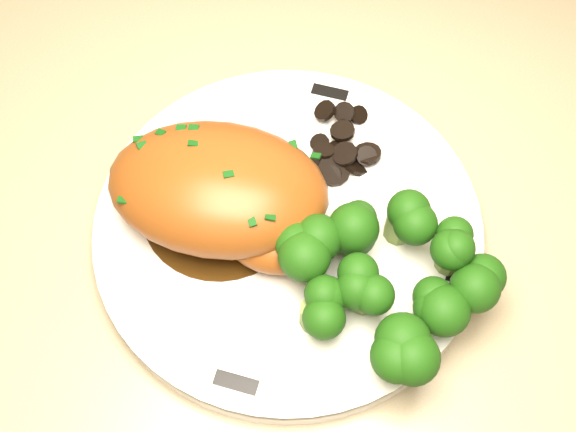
# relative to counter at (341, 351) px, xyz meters

# --- Properties ---
(counter) EXTENTS (2.02, 0.67, 0.99)m
(counter) POSITION_rel_counter_xyz_m (0.00, 0.00, 0.00)
(counter) COLOR brown
(counter) RESTS_ON ground
(plate) EXTENTS (0.36, 0.36, 0.02)m
(plate) POSITION_rel_counter_xyz_m (-0.06, -0.06, 0.44)
(plate) COLOR silver
(plate) RESTS_ON counter
(rim_accent_0) EXTENTS (0.03, 0.01, 0.00)m
(rim_accent_0) POSITION_rel_counter_xyz_m (-0.05, 0.07, 0.45)
(rim_accent_0) COLOR black
(rim_accent_0) RESTS_ON plate
(rim_accent_1) EXTENTS (0.01, 0.03, 0.00)m
(rim_accent_1) POSITION_rel_counter_xyz_m (-0.19, -0.04, 0.45)
(rim_accent_1) COLOR black
(rim_accent_1) RESTS_ON plate
(rim_accent_2) EXTENTS (0.03, 0.01, 0.00)m
(rim_accent_2) POSITION_rel_counter_xyz_m (-0.08, -0.18, 0.45)
(rim_accent_2) COLOR black
(rim_accent_2) RESTS_ON plate
(rim_accent_3) EXTENTS (0.01, 0.03, 0.00)m
(rim_accent_3) POSITION_rel_counter_xyz_m (0.06, -0.07, 0.45)
(rim_accent_3) COLOR black
(rim_accent_3) RESTS_ON plate
(gravy_pool) EXTENTS (0.12, 0.12, 0.00)m
(gravy_pool) POSITION_rel_counter_xyz_m (-0.12, -0.05, 0.45)
(gravy_pool) COLOR #321E09
(gravy_pool) RESTS_ON plate
(chicken_breast) EXTENTS (0.17, 0.11, 0.06)m
(chicken_breast) POSITION_rel_counter_xyz_m (-0.11, -0.06, 0.48)
(chicken_breast) COLOR brown
(chicken_breast) RESTS_ON plate
(mushroom_pile) EXTENTS (0.10, 0.07, 0.03)m
(mushroom_pile) POSITION_rel_counter_xyz_m (-0.03, 0.01, 0.46)
(mushroom_pile) COLOR black
(mushroom_pile) RESTS_ON plate
(broccoli_florets) EXTENTS (0.16, 0.13, 0.05)m
(broccoli_florets) POSITION_rel_counter_xyz_m (0.01, -0.10, 0.48)
(broccoli_florets) COLOR olive
(broccoli_florets) RESTS_ON plate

